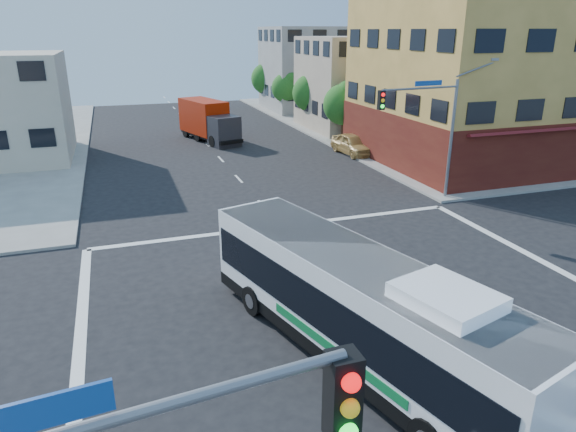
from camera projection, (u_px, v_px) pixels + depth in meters
name	position (u px, v px, depth m)	size (l,w,h in m)	color
ground	(365.00, 317.00, 18.14)	(120.00, 120.00, 0.00)	black
sidewalk_ne	(499.00, 117.00, 59.84)	(50.00, 50.00, 0.15)	gray
corner_building_ne	(496.00, 82.00, 38.62)	(18.10, 15.44, 14.00)	gold
building_east_near	(366.00, 83.00, 51.98)	(12.06, 10.06, 9.00)	tan
building_east_far	(315.00, 69.00, 64.27)	(12.06, 10.06, 10.00)	#979692
signal_mast_ne	(430.00, 117.00, 28.63)	(7.91, 1.13, 8.07)	slate
street_tree_a	(345.00, 102.00, 45.37)	(3.60, 3.60, 5.53)	#392014
street_tree_b	(312.00, 91.00, 52.43)	(3.80, 3.80, 5.79)	#392014
street_tree_c	(287.00, 86.00, 59.66)	(3.40, 3.40, 5.29)	#392014
street_tree_d	(267.00, 77.00, 66.64)	(4.00, 4.00, 6.03)	#392014
transit_bus	(357.00, 306.00, 15.32)	(5.99, 12.75, 3.70)	black
box_truck	(209.00, 122.00, 46.61)	(4.53, 8.30, 3.59)	#26262B
parked_car	(353.00, 144.00, 41.76)	(1.96, 4.87, 1.66)	tan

